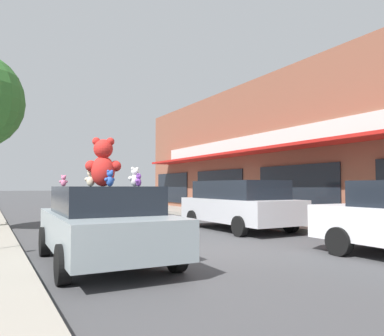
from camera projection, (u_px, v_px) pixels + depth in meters
ground_plane at (214, 250)px, 8.84m from camera, size 260.00×260.00×0.00m
sidewalk_far at (362, 233)px, 11.41m from camera, size 2.53×90.00×0.15m
plush_art_car at (104, 223)px, 7.35m from camera, size 2.21×4.37×1.50m
teddy_bear_giant at (103, 163)px, 7.51m from camera, size 0.75×0.55×0.99m
teddy_bear_pink at (64, 181)px, 7.88m from camera, size 0.18×0.11×0.24m
teddy_bear_white at (135, 177)px, 6.78m from camera, size 0.27×0.17×0.35m
teddy_bear_blue at (110, 178)px, 7.19m from camera, size 0.24×0.17×0.32m
teddy_bear_cream at (91, 178)px, 7.58m from camera, size 0.26×0.19×0.34m
teddy_bear_purple at (139, 180)px, 6.66m from camera, size 0.16×0.16×0.23m
parked_car_far_center at (239, 203)px, 12.92m from camera, size 2.23×4.64×1.69m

